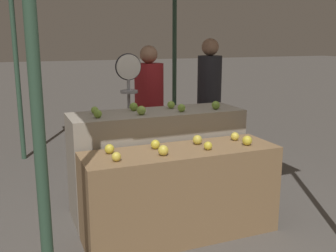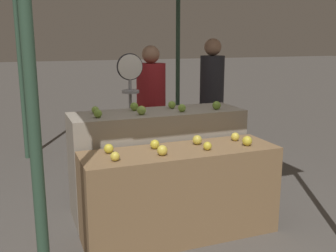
{
  "view_description": "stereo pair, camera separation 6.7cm",
  "coord_description": "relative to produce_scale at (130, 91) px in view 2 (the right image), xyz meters",
  "views": [
    {
      "loc": [
        -1.36,
        -3.01,
        1.76
      ],
      "look_at": [
        -0.0,
        0.3,
        0.96
      ],
      "focal_mm": 42.0,
      "sensor_mm": 36.0,
      "label": 1
    },
    {
      "loc": [
        -1.3,
        -3.04,
        1.76
      ],
      "look_at": [
        -0.0,
        0.3,
        0.96
      ],
      "focal_mm": 42.0,
      "sensor_mm": 36.0,
      "label": 2
    }
  ],
  "objects": [
    {
      "name": "display_counter_back",
      "position": [
        0.08,
        -0.69,
        -0.65
      ],
      "size": [
        1.75,
        0.55,
        1.05
      ],
      "primitive_type": "cube",
      "color": "gray",
      "rests_on": "ground_plane"
    },
    {
      "name": "apple_front_1",
      "position": [
        -0.13,
        -1.39,
        -0.32
      ],
      "size": [
        0.09,
        0.09,
        0.09
      ],
      "primitive_type": "sphere",
      "color": "yellow",
      "rests_on": "display_counter_front"
    },
    {
      "name": "apple_back_1",
      "position": [
        -0.12,
        -0.81,
        -0.08
      ],
      "size": [
        0.09,
        0.09,
        0.09
      ],
      "primitive_type": "sphere",
      "color": "#8EB247",
      "rests_on": "display_counter_back"
    },
    {
      "name": "produce_scale",
      "position": [
        0.0,
        0.0,
        0.0
      ],
      "size": [
        0.3,
        0.2,
        1.6
      ],
      "color": "#99999E",
      "rests_on": "ground_plane"
    },
    {
      "name": "apple_back_3",
      "position": [
        0.68,
        -0.81,
        -0.08
      ],
      "size": [
        0.09,
        0.09,
        0.09
      ],
      "primitive_type": "sphere",
      "color": "#7AA338",
      "rests_on": "display_counter_back"
    },
    {
      "name": "apple_front_3",
      "position": [
        0.69,
        -1.39,
        -0.32
      ],
      "size": [
        0.09,
        0.09,
        0.09
      ],
      "primitive_type": "sphere",
      "color": "gold",
      "rests_on": "display_counter_front"
    },
    {
      "name": "apple_back_2",
      "position": [
        0.3,
        -0.81,
        -0.09
      ],
      "size": [
        0.08,
        0.08,
        0.08
      ],
      "primitive_type": "sphere",
      "color": "#84AD3D",
      "rests_on": "display_counter_back"
    },
    {
      "name": "display_counter_front",
      "position": [
        0.08,
        -1.29,
        -0.77
      ],
      "size": [
        1.75,
        0.55,
        0.81
      ],
      "primitive_type": "cube",
      "color": "olive",
      "rests_on": "ground_plane"
    },
    {
      "name": "apple_front_6",
      "position": [
        0.29,
        -1.19,
        -0.32
      ],
      "size": [
        0.09,
        0.09,
        0.09
      ],
      "primitive_type": "sphere",
      "color": "gold",
      "rests_on": "display_counter_front"
    },
    {
      "name": "apple_front_7",
      "position": [
        0.68,
        -1.19,
        -0.32
      ],
      "size": [
        0.08,
        0.08,
        0.08
      ],
      "primitive_type": "sphere",
      "color": "yellow",
      "rests_on": "display_counter_front"
    },
    {
      "name": "apple_front_5",
      "position": [
        -0.12,
        -1.18,
        -0.32
      ],
      "size": [
        0.08,
        0.08,
        0.08
      ],
      "primitive_type": "sphere",
      "color": "gold",
      "rests_on": "display_counter_front"
    },
    {
      "name": "apple_back_5",
      "position": [
        -0.12,
        -0.57,
        -0.08
      ],
      "size": [
        0.08,
        0.08,
        0.08
      ],
      "primitive_type": "sphere",
      "color": "#7AA338",
      "rests_on": "display_counter_back"
    },
    {
      "name": "person_customer_left",
      "position": [
        1.3,
        0.48,
        -0.14
      ],
      "size": [
        0.35,
        0.35,
        1.76
      ],
      "rotation": [
        0.0,
        0.0,
        3.19
      ],
      "color": "#2D2D38",
      "rests_on": "ground_plane"
    },
    {
      "name": "apple_front_4",
      "position": [
        -0.53,
        -1.17,
        -0.32
      ],
      "size": [
        0.08,
        0.08,
        0.08
      ],
      "primitive_type": "sphere",
      "color": "gold",
      "rests_on": "display_counter_front"
    },
    {
      "name": "person_vendor_at_scale",
      "position": [
        0.37,
        0.34,
        -0.21
      ],
      "size": [
        0.4,
        0.4,
        1.68
      ],
      "rotation": [
        0.0,
        0.0,
        3.25
      ],
      "color": "#2D2D38",
      "rests_on": "ground_plane"
    },
    {
      "name": "ground_plane",
      "position": [
        0.08,
        -1.29,
        -1.17
      ],
      "size": [
        60.0,
        60.0,
        0.0
      ],
      "primitive_type": "plane",
      "color": "#59544F"
    },
    {
      "name": "apple_front_0",
      "position": [
        -0.53,
        -1.4,
        -0.32
      ],
      "size": [
        0.08,
        0.08,
        0.08
      ],
      "primitive_type": "sphere",
      "color": "yellow",
      "rests_on": "display_counter_front"
    },
    {
      "name": "apple_front_2",
      "position": [
        0.29,
        -1.39,
        -0.33
      ],
      "size": [
        0.07,
        0.07,
        0.07
      ],
      "primitive_type": "sphere",
      "color": "gold",
      "rests_on": "display_counter_front"
    },
    {
      "name": "apple_back_4",
      "position": [
        -0.52,
        -0.59,
        -0.09
      ],
      "size": [
        0.07,
        0.07,
        0.07
      ],
      "primitive_type": "sphere",
      "color": "#84AD3D",
      "rests_on": "display_counter_back"
    },
    {
      "name": "apple_back_0",
      "position": [
        -0.54,
        -0.8,
        -0.09
      ],
      "size": [
        0.08,
        0.08,
        0.08
      ],
      "primitive_type": "sphere",
      "color": "#7AA338",
      "rests_on": "display_counter_back"
    },
    {
      "name": "apple_back_6",
      "position": [
        0.28,
        -0.59,
        -0.09
      ],
      "size": [
        0.08,
        0.08,
        0.08
      ],
      "primitive_type": "sphere",
      "color": "#84AD3D",
      "rests_on": "display_counter_back"
    }
  ]
}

